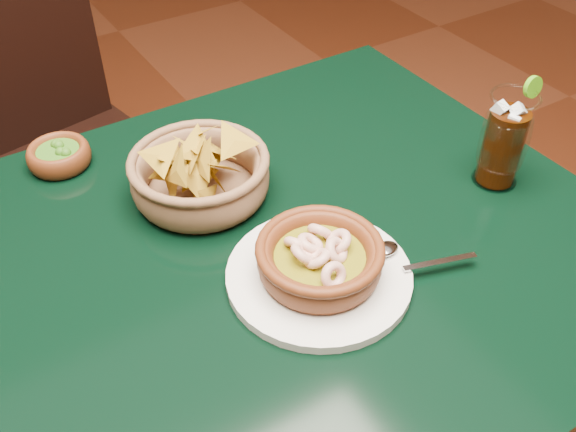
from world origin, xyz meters
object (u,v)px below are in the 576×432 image
shrimp_plate (320,262)px  cola_drink (504,141)px  dining_table (194,331)px  chip_basket (200,175)px  dining_chair (53,151)px

shrimp_plate → cola_drink: bearing=4.7°
dining_table → chip_basket: (0.09, 0.15, 0.14)m
dining_table → dining_chair: 0.72m
dining_table → shrimp_plate: (0.15, -0.09, 0.13)m
dining_table → cola_drink: 0.52m
dining_chair → cola_drink: dining_chair is taller
dining_table → cola_drink: size_ratio=7.25×
chip_basket → cola_drink: 0.44m
dining_table → dining_chair: bearing=90.7°
shrimp_plate → cola_drink: 0.34m
shrimp_plate → chip_basket: (-0.05, 0.23, 0.01)m
dining_table → shrimp_plate: bearing=-30.7°
shrimp_plate → dining_table: bearing=149.3°
dining_chair → chip_basket: (0.10, -0.57, 0.26)m
dining_table → cola_drink: cola_drink is taller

